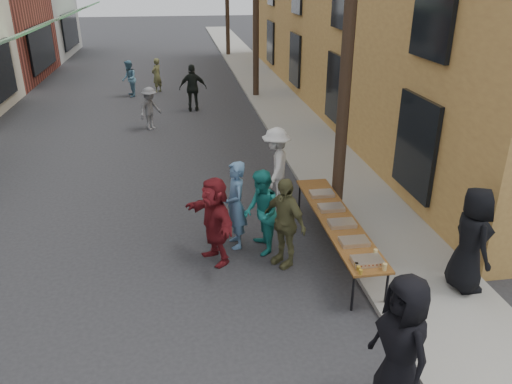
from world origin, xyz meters
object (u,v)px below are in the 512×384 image
object	(u,v)px
server	(471,240)
guest_front_c	(261,213)
utility_pole_near	(350,9)
guest_front_a	(402,346)
serving_table	(337,220)
catering_tray_sausage	(367,261)

from	to	relation	value
server	guest_front_c	bearing A→B (deg)	61.17
utility_pole_near	guest_front_c	size ratio (longest dim) A/B	5.24
utility_pole_near	guest_front_c	bearing A→B (deg)	-146.41
guest_front_c	utility_pole_near	bearing A→B (deg)	121.23
guest_front_a	serving_table	bearing A→B (deg)	162.70
serving_table	server	size ratio (longest dim) A/B	2.13
serving_table	guest_front_c	xyz separation A→B (m)	(-1.46, 0.26, 0.15)
utility_pole_near	guest_front_a	size ratio (longest dim) A/B	4.61
catering_tray_sausage	guest_front_c	world-z (taller)	guest_front_c
serving_table	server	distance (m)	2.47
catering_tray_sausage	guest_front_a	distance (m)	2.26
utility_pole_near	serving_table	distance (m)	4.13
serving_table	catering_tray_sausage	xyz separation A→B (m)	(-0.00, -1.65, 0.08)
utility_pole_near	guest_front_a	distance (m)	6.53
guest_front_a	server	size ratio (longest dim) A/B	1.04
serving_table	guest_front_c	world-z (taller)	guest_front_c
utility_pole_near	catering_tray_sausage	world-z (taller)	utility_pole_near
serving_table	guest_front_a	bearing A→B (deg)	-95.90
utility_pole_near	catering_tray_sausage	xyz separation A→B (m)	(-0.50, -3.21, -3.71)
utility_pole_near	serving_table	world-z (taller)	utility_pole_near
guest_front_c	guest_front_a	bearing A→B (deg)	12.07
catering_tray_sausage	server	bearing A→B (deg)	-0.46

